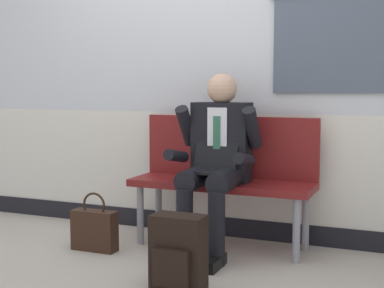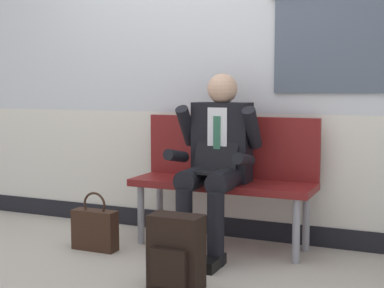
{
  "view_description": "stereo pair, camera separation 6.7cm",
  "coord_description": "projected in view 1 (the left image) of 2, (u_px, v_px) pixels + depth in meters",
  "views": [
    {
      "loc": [
        1.57,
        -3.35,
        1.13
      ],
      "look_at": [
        0.14,
        0.07,
        0.75
      ],
      "focal_mm": 51.81,
      "sensor_mm": 36.0,
      "label": 1
    },
    {
      "loc": [
        1.63,
        -3.33,
        1.13
      ],
      "look_at": [
        0.14,
        0.07,
        0.75
      ],
      "focal_mm": 51.81,
      "sensor_mm": 36.0,
      "label": 2
    }
  ],
  "objects": [
    {
      "name": "backpack",
      "position": [
        178.0,
        253.0,
        3.1
      ],
      "size": [
        0.3,
        0.2,
        0.42
      ],
      "color": "black",
      "rests_on": "ground"
    },
    {
      "name": "handbag",
      "position": [
        94.0,
        229.0,
        3.84
      ],
      "size": [
        0.32,
        0.11,
        0.41
      ],
      "color": "#331E14",
      "rests_on": "ground"
    },
    {
      "name": "ground_plane",
      "position": [
        169.0,
        253.0,
        3.8
      ],
      "size": [
        18.0,
        18.0,
        0.0
      ],
      "primitive_type": "plane",
      "color": "#B2A899"
    },
    {
      "name": "station_wall",
      "position": [
        205.0,
        45.0,
        4.21
      ],
      "size": [
        6.83,
        0.16,
        2.91
      ],
      "color": "silver",
      "rests_on": "ground"
    },
    {
      "name": "bench_with_person",
      "position": [
        225.0,
        171.0,
        3.95
      ],
      "size": [
        1.29,
        0.42,
        0.92
      ],
      "color": "maroon",
      "rests_on": "ground"
    },
    {
      "name": "person_seated",
      "position": [
        215.0,
        158.0,
        3.76
      ],
      "size": [
        0.57,
        0.7,
        1.23
      ],
      "color": "black",
      "rests_on": "ground"
    }
  ]
}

